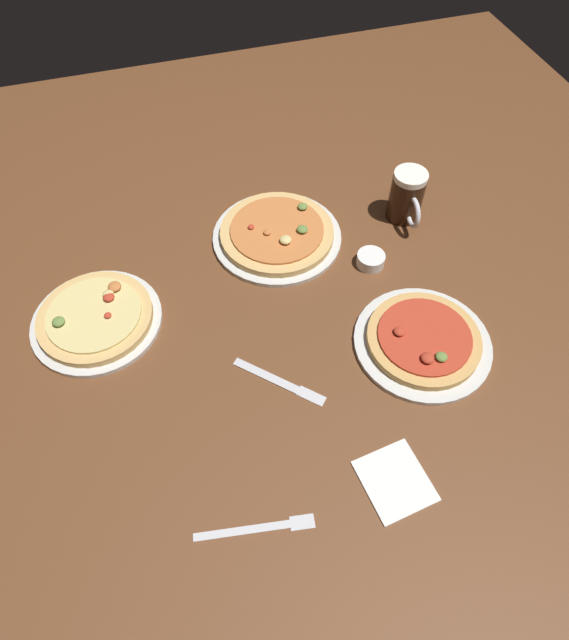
# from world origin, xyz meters

# --- Properties ---
(ground_plane) EXTENTS (2.40, 2.40, 0.03)m
(ground_plane) POSITION_xyz_m (0.00, 0.00, -0.01)
(ground_plane) COLOR brown
(pizza_plate_near) EXTENTS (0.30, 0.30, 0.05)m
(pizza_plate_near) POSITION_xyz_m (0.27, -0.14, 0.02)
(pizza_plate_near) COLOR silver
(pizza_plate_near) RESTS_ON ground_plane
(pizza_plate_far) EXTENTS (0.33, 0.33, 0.05)m
(pizza_plate_far) POSITION_xyz_m (0.06, 0.26, 0.02)
(pizza_plate_far) COLOR silver
(pizza_plate_far) RESTS_ON ground_plane
(pizza_plate_side) EXTENTS (0.29, 0.29, 0.05)m
(pizza_plate_side) POSITION_xyz_m (-0.40, 0.13, 0.02)
(pizza_plate_side) COLOR silver
(pizza_plate_side) RESTS_ON ground_plane
(beer_mug_dark) EXTENTS (0.09, 0.14, 0.14)m
(beer_mug_dark) POSITION_xyz_m (0.40, 0.25, 0.07)
(beer_mug_dark) COLOR black
(beer_mug_dark) RESTS_ON ground_plane
(ramekin_sauce) EXTENTS (0.07, 0.07, 0.03)m
(ramekin_sauce) POSITION_xyz_m (0.25, 0.12, 0.02)
(ramekin_sauce) COLOR white
(ramekin_sauce) RESTS_ON ground_plane
(napkin_folded) EXTENTS (0.13, 0.14, 0.01)m
(napkin_folded) POSITION_xyz_m (0.09, -0.40, 0.00)
(napkin_folded) COLOR white
(napkin_folded) RESTS_ON ground_plane
(fork_left) EXTENTS (0.22, 0.05, 0.01)m
(fork_left) POSITION_xyz_m (-0.17, -0.41, 0.00)
(fork_left) COLOR silver
(fork_left) RESTS_ON ground_plane
(knife_right) EXTENTS (0.16, 0.16, 0.01)m
(knife_right) POSITION_xyz_m (-0.05, -0.14, 0.00)
(knife_right) COLOR silver
(knife_right) RESTS_ON ground_plane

